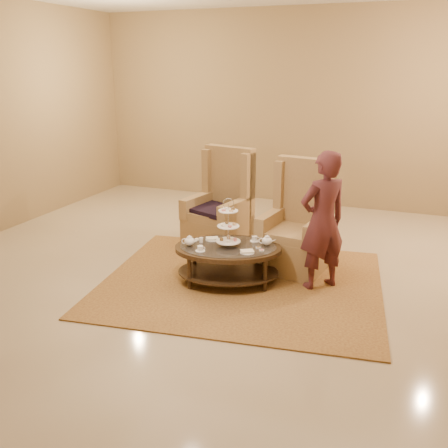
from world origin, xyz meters
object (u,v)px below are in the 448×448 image
at_px(armchair_right, 297,233).
at_px(tea_table, 228,253).
at_px(person, 323,222).
at_px(armchair_left, 221,214).

bearing_deg(armchair_right, tea_table, -121.15).
bearing_deg(person, armchair_right, -96.70).
xyz_separation_m(armchair_right, person, (0.40, -0.50, 0.34)).
relative_size(armchair_left, person, 0.87).
xyz_separation_m(armchair_left, armchair_right, (1.20, -0.40, -0.01)).
bearing_deg(person, armchair_left, -74.35).
relative_size(tea_table, armchair_left, 1.04).
bearing_deg(armchair_left, armchair_right, -6.26).
distance_m(armchair_right, person, 0.73).
distance_m(armchair_left, person, 1.86).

